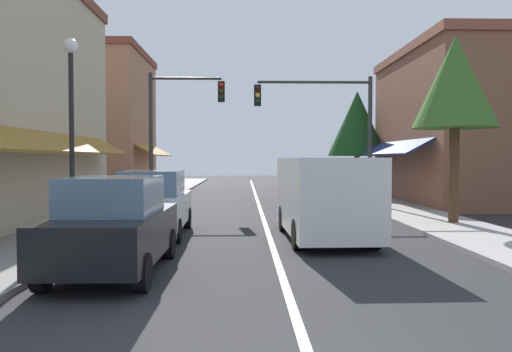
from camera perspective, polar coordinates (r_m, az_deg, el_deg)
ground_plane at (r=22.08m, az=0.40°, el=-3.48°), size 80.00×80.00×0.00m
sidewalk_left at (r=22.58m, az=-13.72°, el=-3.26°), size 2.60×56.00×0.12m
sidewalk_right at (r=22.92m, az=14.30°, el=-3.19°), size 2.60×56.00×0.12m
lane_center_stripe at (r=22.08m, az=0.40°, el=-3.47°), size 0.14×52.00×0.01m
storefront_right_block at (r=26.16m, az=22.07°, el=5.20°), size 7.10×10.20×7.26m
storefront_far_left at (r=33.29m, az=-17.20°, el=5.75°), size 7.13×8.20×8.67m
parked_car_nearest_left at (r=9.74m, az=-15.51°, el=-5.33°), size 1.81×4.12×1.77m
parked_car_second_left at (r=14.24m, az=-11.37°, el=-2.99°), size 1.83×4.12×1.77m
van_in_lane at (r=13.43m, az=7.54°, el=-2.12°), size 2.11×5.23×2.12m
traffic_signal_mast_arm at (r=22.45m, az=8.18°, el=6.45°), size 5.13×0.50×5.63m
traffic_signal_left_corner at (r=23.08m, az=-9.01°, el=6.40°), size 3.38×0.50×5.89m
street_lamp_left_near at (r=13.43m, az=-19.85°, el=7.24°), size 0.36×0.36×5.02m
tree_right_near at (r=17.14m, az=21.27°, el=9.59°), size 2.58×2.58×5.87m
tree_right_far at (r=29.65m, az=11.18°, el=5.71°), size 3.33×3.33×5.89m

